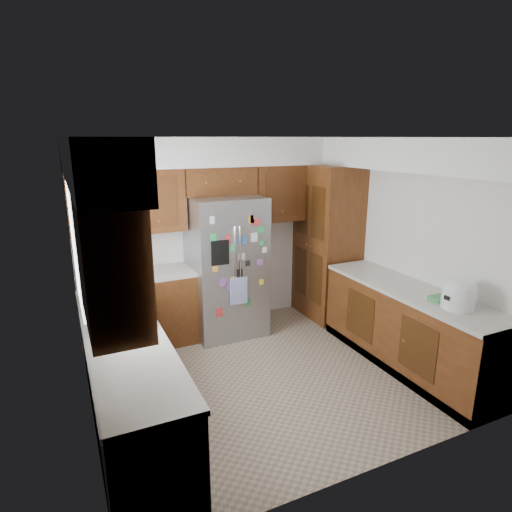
# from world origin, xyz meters

# --- Properties ---
(floor) EXTENTS (3.60, 3.60, 0.00)m
(floor) POSITION_xyz_m (0.00, 0.00, 0.00)
(floor) COLOR tan
(floor) RESTS_ON ground
(room_shell) EXTENTS (3.64, 3.24, 2.52)m
(room_shell) POSITION_xyz_m (-0.11, 0.36, 1.82)
(room_shell) COLOR silver
(room_shell) RESTS_ON ground
(left_counter_run) EXTENTS (1.36, 3.20, 0.92)m
(left_counter_run) POSITION_xyz_m (-1.36, 0.03, 0.43)
(left_counter_run) COLOR #49250E
(left_counter_run) RESTS_ON ground
(right_counter_run) EXTENTS (0.63, 2.25, 0.92)m
(right_counter_run) POSITION_xyz_m (1.50, -0.47, 0.42)
(right_counter_run) COLOR #49250E
(right_counter_run) RESTS_ON ground
(pantry) EXTENTS (0.60, 0.90, 2.15)m
(pantry) POSITION_xyz_m (1.50, 1.15, 1.07)
(pantry) COLOR #49250E
(pantry) RESTS_ON ground
(fridge) EXTENTS (0.90, 0.79, 1.80)m
(fridge) POSITION_xyz_m (-0.00, 1.20, 0.90)
(fridge) COLOR gray
(fridge) RESTS_ON ground
(bridge_cabinet) EXTENTS (0.96, 0.34, 0.35)m
(bridge_cabinet) POSITION_xyz_m (0.00, 1.43, 1.98)
(bridge_cabinet) COLOR #49250E
(bridge_cabinet) RESTS_ON fridge
(fridge_top_items) EXTENTS (0.77, 0.32, 0.27)m
(fridge_top_items) POSITION_xyz_m (-0.05, 1.39, 2.28)
(fridge_top_items) COLOR #2943B8
(fridge_top_items) RESTS_ON bridge_cabinet
(sink_assembly) EXTENTS (0.52, 0.74, 0.37)m
(sink_assembly) POSITION_xyz_m (-1.50, 0.10, 0.99)
(sink_assembly) COLOR silver
(sink_assembly) RESTS_ON left_counter_run
(left_counter_clutter) EXTENTS (0.32, 0.79, 0.38)m
(left_counter_clutter) POSITION_xyz_m (-1.48, 0.82, 1.05)
(left_counter_clutter) COLOR black
(left_counter_clutter) RESTS_ON left_counter_run
(rice_cooker) EXTENTS (0.33, 0.32, 0.28)m
(rice_cooker) POSITION_xyz_m (1.50, -1.07, 1.07)
(rice_cooker) COLOR white
(rice_cooker) RESTS_ON right_counter_run
(paper_towel) EXTENTS (0.11, 0.11, 0.25)m
(paper_towel) POSITION_xyz_m (1.51, -0.99, 1.04)
(paper_towel) COLOR white
(paper_towel) RESTS_ON right_counter_run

